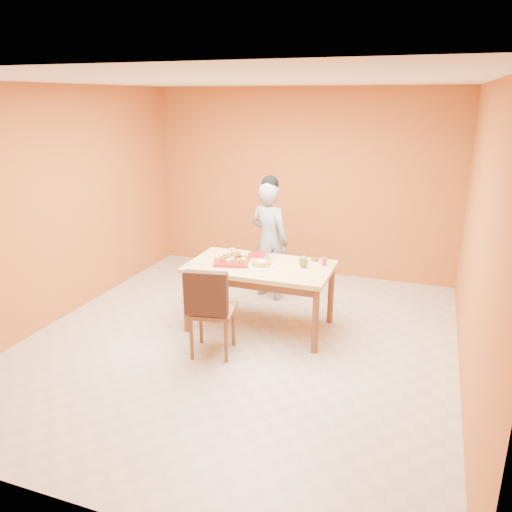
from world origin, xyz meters
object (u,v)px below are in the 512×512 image
(sponge_cake, at_px, (261,263))
(checker_tin, at_px, (315,259))
(pastry_platter, at_px, (233,262))
(magenta_glass, at_px, (324,262))
(person, at_px, (269,241))
(dining_table, at_px, (260,273))
(egg_ornament, at_px, (303,262))
(red_dinner_plate, at_px, (258,255))
(dining_chair, at_px, (211,309))

(sponge_cake, bearing_deg, checker_tin, 38.23)
(pastry_platter, xyz_separation_m, sponge_cake, (0.35, -0.02, 0.03))
(magenta_glass, xyz_separation_m, checker_tin, (-0.13, 0.13, -0.03))
(person, relative_size, sponge_cake, 7.19)
(dining_table, relative_size, pastry_platter, 4.19)
(person, height_order, egg_ornament, person)
(person, distance_m, sponge_cake, 0.99)
(red_dinner_plate, bearing_deg, person, 95.52)
(magenta_glass, bearing_deg, dining_table, -161.87)
(sponge_cake, distance_m, egg_ornament, 0.46)
(person, distance_m, egg_ornament, 1.07)
(red_dinner_plate, height_order, egg_ornament, egg_ornament)
(dining_chair, bearing_deg, dining_table, 60.82)
(sponge_cake, height_order, checker_tin, sponge_cake)
(magenta_glass, bearing_deg, pastry_platter, -165.73)
(dining_chair, height_order, magenta_glass, dining_chair)
(dining_table, bearing_deg, egg_ornament, 9.65)
(red_dinner_plate, bearing_deg, checker_tin, 1.95)
(dining_table, height_order, pastry_platter, pastry_platter)
(dining_table, xyz_separation_m, dining_chair, (-0.26, -0.76, -0.17))
(dining_table, bearing_deg, sponge_cake, -56.67)
(dining_table, height_order, magenta_glass, magenta_glass)
(pastry_platter, distance_m, checker_tin, 0.94)
(pastry_platter, distance_m, sponge_cake, 0.35)
(dining_table, height_order, red_dinner_plate, red_dinner_plate)
(pastry_platter, xyz_separation_m, magenta_glass, (0.99, 0.25, 0.03))
(dining_chair, bearing_deg, pastry_platter, 84.28)
(person, bearing_deg, checker_tin, 161.23)
(dining_chair, relative_size, person, 0.63)
(egg_ornament, bearing_deg, person, 124.73)
(sponge_cake, relative_size, egg_ornament, 1.64)
(dining_table, distance_m, dining_chair, 0.82)
(person, xyz_separation_m, magenta_glass, (0.87, -0.70, 0.03))
(pastry_platter, bearing_deg, person, 82.41)
(person, bearing_deg, red_dinner_plate, 114.39)
(dining_chair, height_order, checker_tin, dining_chair)
(person, xyz_separation_m, sponge_cake, (0.23, -0.97, 0.03))
(sponge_cake, distance_m, checker_tin, 0.65)
(dining_table, distance_m, pastry_platter, 0.34)
(egg_ornament, bearing_deg, pastry_platter, -175.91)
(person, relative_size, egg_ornament, 11.78)
(dining_table, xyz_separation_m, pastry_platter, (-0.32, -0.03, 0.11))
(red_dinner_plate, xyz_separation_m, sponge_cake, (0.17, -0.38, 0.03))
(person, relative_size, red_dinner_plate, 6.19)
(dining_table, xyz_separation_m, magenta_glass, (0.68, 0.22, 0.14))
(checker_tin, bearing_deg, sponge_cake, -141.77)
(person, xyz_separation_m, pastry_platter, (-0.13, -0.95, 0.00))
(red_dinner_plate, height_order, magenta_glass, magenta_glass)
(dining_table, xyz_separation_m, egg_ornament, (0.48, 0.08, 0.16))
(red_dinner_plate, distance_m, checker_tin, 0.68)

